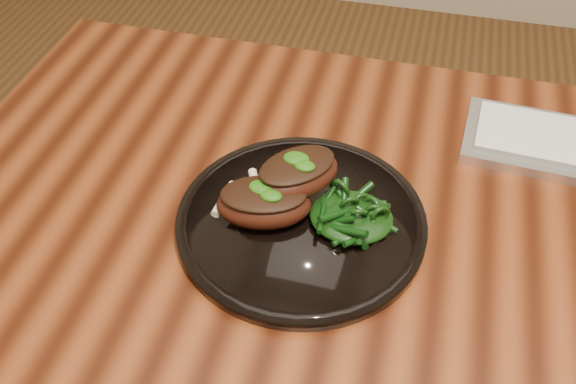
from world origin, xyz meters
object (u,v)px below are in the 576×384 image
Objects in this scene: desk at (516,306)px; lamb_chop_front at (263,202)px; plate at (301,221)px; greens_heap at (352,213)px.

desk is 12.18× the size of lamb_chop_front.
plate is at bearing -178.70° from desk.
lamb_chop_front is (-0.33, -0.02, 0.13)m from desk.
desk is at bearing 1.30° from plate.
plate is 2.39× the size of lamb_chop_front.
plate reaches higher than desk.
desk is 0.35m from lamb_chop_front.
greens_heap is at bearing 5.19° from plate.
greens_heap is at bearing 8.87° from lamb_chop_front.
plate is (-0.29, -0.01, 0.09)m from desk.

